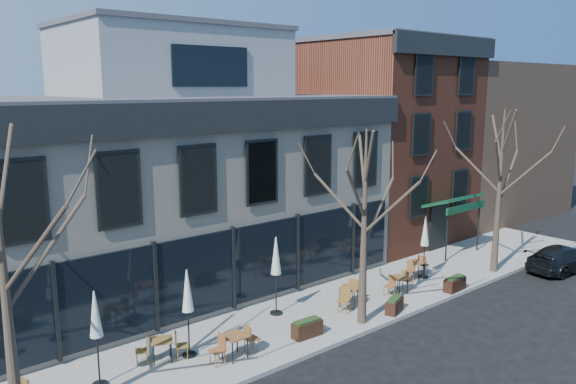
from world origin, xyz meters
TOP-DOWN VIEW (x-y plane):
  - ground at (0.00, 0.00)m, footprint 120.00×120.00m
  - sidewalk_front at (3.25, -2.15)m, footprint 33.50×4.70m
  - corner_building at (0.07, 5.07)m, footprint 18.39×10.39m
  - red_brick_building at (13.00, 4.98)m, footprint 8.20×11.78m
  - bg_building at (23.00, 6.00)m, footprint 12.00×12.00m
  - tree_corner at (-8.49, -3.20)m, footprint 3.93×3.98m
  - tree_mid at (3.01, -3.90)m, footprint 3.50×3.55m
  - tree_right at (12.01, -3.90)m, footprint 3.72×3.77m
  - parked_sedan at (14.96, -5.75)m, footprint 4.41×2.23m
  - cafe_set_1 at (-3.96, -1.88)m, footprint 1.68×1.04m
  - cafe_set_2 at (-2.10, -3.19)m, footprint 1.77×0.72m
  - cafe_set_3 at (3.76, -2.54)m, footprint 1.82×1.16m
  - cafe_set_4 at (6.37, -2.86)m, footprint 1.60×0.65m
  - cafe_set_5 at (8.50, -2.13)m, footprint 1.73×0.76m
  - umbrella_0 at (-6.03, -2.05)m, footprint 0.46×0.46m
  - umbrella_1 at (-3.12, -2.11)m, footprint 0.46×0.46m
  - umbrella_2 at (1.09, -1.29)m, footprint 0.48×0.48m
  - umbrella_4 at (8.76, -2.33)m, footprint 0.45×0.45m
  - planter_1 at (0.68, -3.50)m, footprint 1.12×0.50m
  - planter_2 at (4.66, -4.05)m, footprint 1.10×0.74m
  - planter_3 at (8.40, -4.20)m, footprint 1.11×0.48m

SIDE VIEW (x-z plane):
  - ground at x=0.00m, z-range 0.00..0.00m
  - sidewalk_front at x=3.25m, z-range 0.00..0.15m
  - planter_2 at x=4.66m, z-range 0.15..0.72m
  - planter_3 at x=8.40m, z-range 0.15..0.76m
  - planter_1 at x=0.68m, z-range 0.15..0.76m
  - cafe_set_4 at x=6.37m, z-range 0.16..1.01m
  - cafe_set_1 at x=-3.96m, z-range 0.16..1.03m
  - cafe_set_5 at x=8.50m, z-range 0.16..1.05m
  - parked_sedan at x=14.96m, z-range 0.00..1.23m
  - cafe_set_2 at x=-2.10m, z-range 0.16..1.10m
  - cafe_set_3 at x=3.76m, z-range 0.16..1.11m
  - umbrella_4 at x=8.76m, z-range 0.73..3.56m
  - umbrella_0 at x=-6.03m, z-range 0.74..3.60m
  - umbrella_1 at x=-3.12m, z-range 0.74..3.61m
  - umbrella_2 at x=1.09m, z-range 0.77..3.77m
  - tree_mid at x=3.01m, z-range 0.27..7.31m
  - tree_right at x=12.01m, z-range 0.28..7.76m
  - tree_corner at x=-8.49m, z-range 0.29..8.21m
  - corner_building at x=0.07m, z-range -0.83..10.27m
  - bg_building at x=23.00m, z-range 0.00..10.00m
  - red_brick_building at x=13.00m, z-range 0.05..11.22m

